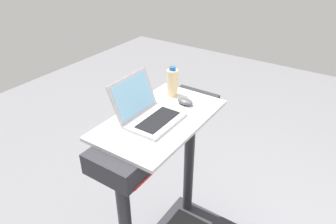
# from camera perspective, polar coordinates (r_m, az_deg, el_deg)

# --- Properties ---
(desk_board) EXTENTS (0.74, 0.44, 0.02)m
(desk_board) POSITION_cam_1_polar(r_m,az_deg,el_deg) (1.70, -1.41, -1.27)
(desk_board) COLOR silver
(desk_board) RESTS_ON treadmill_base
(laptop) EXTENTS (0.30, 0.29, 0.22)m
(laptop) POSITION_cam_1_polar(r_m,az_deg,el_deg) (1.65, -3.60, 0.00)
(laptop) COLOR #B7B7BC
(laptop) RESTS_ON desk_board
(computer_mouse) EXTENTS (0.07, 0.11, 0.03)m
(computer_mouse) POSITION_cam_1_polar(r_m,az_deg,el_deg) (1.81, 3.12, 1.91)
(computer_mouse) COLOR #4C4C51
(computer_mouse) RESTS_ON desk_board
(water_bottle) EXTENTS (0.07, 0.07, 0.18)m
(water_bottle) POSITION_cam_1_polar(r_m,az_deg,el_deg) (1.88, 0.80, 5.40)
(water_bottle) COLOR beige
(water_bottle) RESTS_ON desk_board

